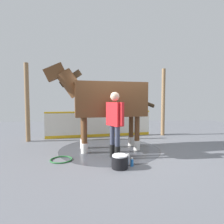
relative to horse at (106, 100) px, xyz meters
name	(u,v)px	position (x,y,z in m)	size (l,w,h in m)	color
ground_plane	(122,151)	(0.49, -0.25, -1.56)	(16.00, 16.00, 0.02)	slate
wet_patch	(110,149)	(0.10, 0.02, -1.55)	(3.17, 3.17, 0.00)	#42444C
barrier_wall	(100,125)	(-0.22, 2.00, -1.05)	(4.43, 0.79, 1.09)	silver
roof_post_near	(27,103)	(-2.92, 1.27, -0.09)	(0.16, 0.16, 2.93)	olive
roof_post_far	(163,102)	(2.58, 2.16, -0.09)	(0.16, 0.16, 2.93)	olive
horse	(106,100)	(0.00, 0.00, 0.00)	(3.45, 1.35, 2.64)	brown
handler	(115,120)	(0.20, -0.90, -0.52)	(0.46, 0.61, 1.77)	black
wash_bucket	(120,162)	(0.26, -1.61, -1.40)	(0.38, 0.38, 0.31)	black
bottle_shampoo	(128,160)	(0.48, -1.39, -1.43)	(0.07, 0.07, 0.26)	white
bottle_spray	(132,162)	(0.55, -1.52, -1.46)	(0.07, 0.07, 0.21)	blue
hose_coil	(61,160)	(-1.20, -0.99, -1.54)	(0.57, 0.57, 0.03)	#267233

